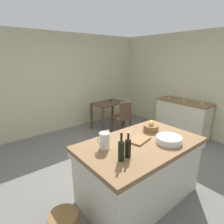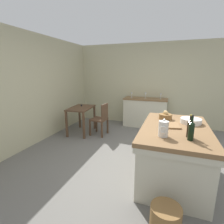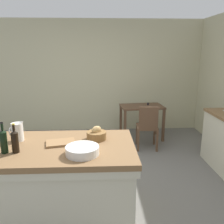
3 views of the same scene
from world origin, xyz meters
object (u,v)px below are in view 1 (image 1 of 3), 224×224
object	(u,v)px
pitcher	(104,140)
bread_basket	(151,127)
side_cabinet	(182,118)
wine_bottle_dark	(128,147)
wine_glass_left	(184,96)
island_table	(139,168)
wine_glass_far_left	(203,99)
wash_bowl	(169,140)
wooden_chair	(122,116)
wine_bottle_amber	(121,150)
cutting_board	(139,140)
wine_glass_middle	(169,94)
writing_desk	(108,106)

from	to	relation	value
pitcher	bread_basket	distance (m)	0.91
side_cabinet	wine_bottle_dark	xyz separation A→B (m)	(-2.94, -1.02, 0.54)
pitcher	wine_glass_left	xyz separation A→B (m)	(3.03, 0.70, 0.05)
island_table	wine_bottle_dark	distance (m)	0.68
pitcher	wine_glass_far_left	bearing A→B (deg)	4.47
island_table	wash_bowl	size ratio (longest dim) A/B	5.03
wooden_chair	wine_bottle_dark	size ratio (longest dim) A/B	2.87
wash_bowl	wine_glass_far_left	distance (m)	2.37
bread_basket	pitcher	bearing A→B (deg)	-179.50
wooden_chair	wine_glass_far_left	xyz separation A→B (m)	(1.20, -1.47, 0.55)
pitcher	wine_bottle_amber	bearing A→B (deg)	-93.50
island_table	wine_glass_far_left	distance (m)	2.66
wine_glass_far_left	wine_bottle_amber	bearing A→B (deg)	-169.40
pitcher	cutting_board	xyz separation A→B (m)	(0.51, -0.11, -0.10)
wine_glass_far_left	wine_bottle_dark	bearing A→B (deg)	-169.15
wine_bottle_amber	wine_glass_middle	bearing A→B (deg)	25.72
wash_bowl	bread_basket	bearing A→B (deg)	72.59
writing_desk	wash_bowl	xyz separation A→B (m)	(-1.07, -2.72, 0.29)
wooden_chair	bread_basket	bearing A→B (deg)	-119.11
pitcher	wine_glass_far_left	world-z (taller)	pitcher
wash_bowl	wine_bottle_dark	xyz separation A→B (m)	(-0.69, 0.08, 0.08)
wooden_chair	bread_basket	size ratio (longest dim) A/B	3.83
wooden_chair	wine_glass_middle	size ratio (longest dim) A/B	5.32
island_table	writing_desk	distance (m)	2.82
wooden_chair	wine_glass_middle	xyz separation A→B (m)	(1.18, -0.58, 0.55)
wash_bowl	cutting_board	distance (m)	0.40
side_cabinet	cutting_board	bearing A→B (deg)	-162.39
wine_glass_middle	bread_basket	bearing A→B (deg)	-152.09
island_table	side_cabinet	size ratio (longest dim) A/B	1.25
wine_glass_far_left	wooden_chair	bearing A→B (deg)	129.18
wine_bottle_dark	wooden_chair	bearing A→B (deg)	49.13
wash_bowl	bread_basket	distance (m)	0.44
wine_bottle_amber	wash_bowl	bearing A→B (deg)	-5.19
wine_bottle_dark	wine_glass_far_left	size ratio (longest dim) A/B	1.83
bread_basket	wine_glass_left	xyz separation A→B (m)	(2.12, 0.69, 0.11)
wine_bottle_dark	wine_glass_far_left	world-z (taller)	wine_bottle_dark
bread_basket	wine_glass_middle	size ratio (longest dim) A/B	1.39
wine_bottle_amber	wine_glass_far_left	bearing A→B (deg)	10.60
side_cabinet	cutting_board	xyz separation A→B (m)	(-2.53, -0.80, 0.43)
island_table	wine_bottle_amber	bearing A→B (deg)	-161.28
wooden_chair	wine_glass_far_left	size ratio (longest dim) A/B	5.24
wash_bowl	wine_bottle_amber	distance (m)	0.81
island_table	wine_glass_left	distance (m)	2.75
wash_bowl	wine_glass_left	distance (m)	2.51
island_table	pitcher	distance (m)	0.72
island_table	cutting_board	bearing A→B (deg)	66.38
island_table	cutting_board	xyz separation A→B (m)	(0.02, 0.05, 0.41)
bread_basket	wine_bottle_dark	xyz separation A→B (m)	(-0.82, -0.34, 0.07)
bread_basket	wine_bottle_dark	distance (m)	0.89
wine_glass_left	wine_glass_middle	distance (m)	0.44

